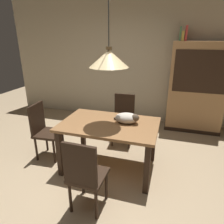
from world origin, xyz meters
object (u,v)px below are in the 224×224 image
Objects in this scene: dining_table at (109,130)px; chair_far_back at (123,117)px; book_green_slim at (180,34)px; book_yellow_short at (183,36)px; chair_left_side at (44,129)px; cat_sleeping at (127,118)px; book_red_tall at (186,33)px; chair_near_front at (85,174)px; hutch_bookcase at (196,90)px; pendant_lamp at (109,58)px.

chair_far_back is (-0.00, 0.88, -0.14)m from dining_table.
book_yellow_short is (0.05, 0.00, -0.04)m from book_green_slim.
chair_left_side is (-1.13, -0.01, -0.14)m from dining_table.
book_yellow_short is at bearing 63.87° from dining_table.
cat_sleeping is 2.24m from book_red_tall.
cat_sleeping is at bearing 75.45° from chair_near_front.
book_red_tall is (0.72, 1.78, 1.16)m from cat_sleeping.
hutch_bookcase reaches higher than dining_table.
dining_table is 1.51× the size of chair_left_side.
dining_table is at bearing -124.90° from hutch_bookcase.
dining_table is 1.14m from chair_left_side.
chair_far_back is at bearing 107.74° from cat_sleeping.
dining_table is 7.00× the size of book_yellow_short.
chair_left_side is 0.50× the size of hutch_bookcase.
book_red_tall is at bearing 0.00° from book_yellow_short.
dining_table is 1.08× the size of pendant_lamp.
cat_sleeping is 0.30× the size of pendant_lamp.
book_yellow_short is (2.04, 1.87, 1.43)m from chair_left_side.
chair_left_side is at bearing -176.10° from cat_sleeping.
chair_left_side is at bearing -138.32° from book_red_tall.
book_red_tall is (0.97, 1.86, 0.33)m from pendant_lamp.
hutch_bookcase is 7.12× the size of book_green_slim.
chair_far_back is at bearing -131.34° from book_green_slim.
book_green_slim is at bearing 65.14° from dining_table.
book_yellow_short is (0.92, 2.74, 1.43)m from chair_near_front.
book_red_tall is (0.11, 0.00, 0.01)m from book_green_slim.
hutch_bookcase is (1.05, 1.77, 0.06)m from cat_sleeping.
pendant_lamp is 2.40m from hutch_bookcase.
chair_far_back is 1.68m from hutch_bookcase.
chair_near_front reaches higher than cat_sleeping.
chair_near_front is at bearing -89.94° from chair_far_back.
dining_table is at bearing 0.27° from chair_left_side.
hutch_bookcase is at bearing -0.20° from book_green_slim.
hutch_bookcase is 6.61× the size of book_red_tall.
book_green_slim is at bearing 43.19° from chair_left_side.
book_red_tall is (0.97, 2.74, 1.48)m from chair_near_front.
chair_near_front is at bearing -115.40° from hutch_bookcase.
cat_sleeping is 2.06m from hutch_bookcase.
book_green_slim is at bearing 70.90° from cat_sleeping.
book_green_slim is (0.62, 1.78, 1.15)m from cat_sleeping.
chair_left_side is at bearing -142.42° from hutch_bookcase.
hutch_bookcase reaches higher than chair_left_side.
chair_left_side is 3.09m from hutch_bookcase.
book_green_slim reaches higher than chair_left_side.
chair_left_side is 3.18m from book_red_tall.
chair_far_back is at bearing -132.97° from book_yellow_short.
cat_sleeping is 1.51× the size of book_green_slim.
chair_far_back is 1.00× the size of chair_left_side.
pendant_lamp is at bearing -160.41° from cat_sleeping.
book_red_tall reaches higher than book_green_slim.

